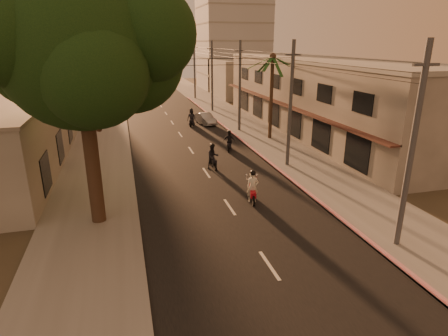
{
  "coord_description": "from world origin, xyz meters",
  "views": [
    {
      "loc": [
        -5.34,
        -16.48,
        8.85
      ],
      "look_at": [
        0.47,
        4.95,
        1.33
      ],
      "focal_mm": 30.0,
      "sensor_mm": 36.0,
      "label": 1
    }
  ],
  "objects": [
    {
      "name": "sidewalk_right",
      "position": [
        7.5,
        20.0,
        0.06
      ],
      "size": [
        5.0,
        140.0,
        0.12
      ],
      "primitive_type": "cube",
      "color": "slate",
      "rests_on": "ground"
    },
    {
      "name": "scooter_mid_a",
      "position": [
        0.7,
        8.93,
        0.86
      ],
      "size": [
        0.91,
        1.93,
        1.9
      ],
      "rotation": [
        0.0,
        0.0,
        0.03
      ],
      "color": "black",
      "rests_on": "ground"
    },
    {
      "name": "road",
      "position": [
        0.0,
        20.0,
        0.01
      ],
      "size": [
        10.0,
        140.0,
        0.02
      ],
      "primitive_type": "cube",
      "color": "black",
      "rests_on": "ground"
    },
    {
      "name": "scooter_far_a",
      "position": [
        1.84,
        23.59,
        0.9
      ],
      "size": [
        1.28,
        1.95,
        1.99
      ],
      "rotation": [
        0.0,
        0.0,
        -0.33
      ],
      "color": "black",
      "rests_on": "ground"
    },
    {
      "name": "shophouse_row",
      "position": [
        13.95,
        18.0,
        3.65
      ],
      "size": [
        8.8,
        34.2,
        7.3
      ],
      "color": "gray",
      "rests_on": "ground"
    },
    {
      "name": "sidewalk_left",
      "position": [
        -7.5,
        20.0,
        0.06
      ],
      "size": [
        5.0,
        140.0,
        0.12
      ],
      "primitive_type": "cube",
      "color": "slate",
      "rests_on": "ground"
    },
    {
      "name": "filler_left_far",
      "position": [
        -14.0,
        52.0,
        3.5
      ],
      "size": [
        8.0,
        14.0,
        7.0
      ],
      "primitive_type": "cube",
      "color": "#9D998D",
      "rests_on": "ground"
    },
    {
      "name": "distant_tower",
      "position": [
        16.0,
        56.0,
        14.0
      ],
      "size": [
        12.1,
        12.1,
        28.0
      ],
      "color": "#B7B5B2",
      "rests_on": "ground"
    },
    {
      "name": "utility_poles",
      "position": [
        6.2,
        20.0,
        6.54
      ],
      "size": [
        1.2,
        48.26,
        9.0
      ],
      "color": "#38383A",
      "rests_on": "ground"
    },
    {
      "name": "scooter_mid_b",
      "position": [
        3.15,
        13.11,
        0.82
      ],
      "size": [
        1.25,
        1.75,
        1.79
      ],
      "rotation": [
        0.0,
        0.0,
        -0.34
      ],
      "color": "black",
      "rests_on": "ground"
    },
    {
      "name": "ground",
      "position": [
        0.0,
        0.0,
        0.0
      ],
      "size": [
        160.0,
        160.0,
        0.0
      ],
      "primitive_type": "plane",
      "color": "#383023",
      "rests_on": "ground"
    },
    {
      "name": "parked_car",
      "position": [
        3.51,
        24.22,
        0.63
      ],
      "size": [
        2.78,
        4.3,
        1.25
      ],
      "primitive_type": "imported",
      "rotation": [
        0.0,
        0.0,
        0.2
      ],
      "color": "#96989D",
      "rests_on": "ground"
    },
    {
      "name": "filler_left_near",
      "position": [
        -14.0,
        34.0,
        2.2
      ],
      "size": [
        8.0,
        14.0,
        4.4
      ],
      "primitive_type": "cube",
      "color": "#9D998D",
      "rests_on": "ground"
    },
    {
      "name": "curb_stripe",
      "position": [
        5.1,
        15.0,
        0.1
      ],
      "size": [
        0.2,
        60.0,
        0.2
      ],
      "primitive_type": "cube",
      "color": "red",
      "rests_on": "ground"
    },
    {
      "name": "scooter_red",
      "position": [
        1.49,
        2.41,
        0.86
      ],
      "size": [
        0.95,
        1.95,
        1.95
      ],
      "rotation": [
        0.0,
        0.0,
        -0.23
      ],
      "color": "black",
      "rests_on": "ground"
    },
    {
      "name": "left_building",
      "position": [
        -13.98,
        14.0,
        2.6
      ],
      "size": [
        8.2,
        24.2,
        5.2
      ],
      "color": "#9D998D",
      "rests_on": "ground"
    },
    {
      "name": "broadleaf_tree",
      "position": [
        -6.61,
        2.14,
        8.48
      ],
      "size": [
        9.6,
        8.7,
        12.1
      ],
      "color": "black",
      "rests_on": "ground"
    },
    {
      "name": "palm_tree",
      "position": [
        8.0,
        16.0,
        7.15
      ],
      "size": [
        5.0,
        5.0,
        8.2
      ],
      "color": "black",
      "rests_on": "ground"
    },
    {
      "name": "filler_right",
      "position": [
        14.0,
        45.0,
        3.0
      ],
      "size": [
        8.0,
        14.0,
        6.0
      ],
      "primitive_type": "cube",
      "color": "#9D998D",
      "rests_on": "ground"
    }
  ]
}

